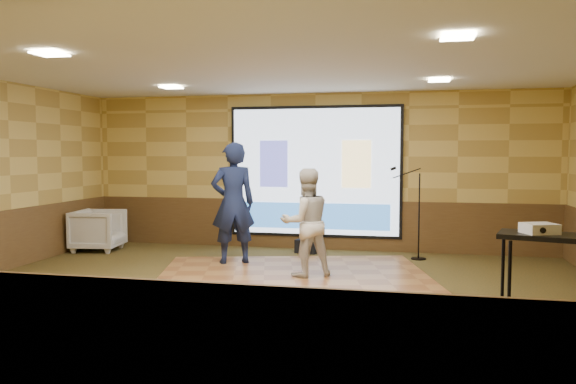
% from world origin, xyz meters
% --- Properties ---
extents(ground, '(9.00, 9.00, 0.00)m').
position_xyz_m(ground, '(0.00, 0.00, 0.00)').
color(ground, '#2C3518').
rests_on(ground, ground).
extents(room_shell, '(9.04, 7.04, 3.02)m').
position_xyz_m(room_shell, '(0.00, 0.00, 2.09)').
color(room_shell, tan).
rests_on(room_shell, ground).
extents(wainscot_back, '(9.00, 0.04, 0.95)m').
position_xyz_m(wainscot_back, '(0.00, 3.48, 0.47)').
color(wainscot_back, '#4C3219').
rests_on(wainscot_back, ground).
extents(wainscot_front, '(9.00, 0.04, 0.95)m').
position_xyz_m(wainscot_front, '(0.00, -3.48, 0.47)').
color(wainscot_front, '#4C3219').
rests_on(wainscot_front, ground).
extents(projector_screen, '(3.32, 0.06, 2.52)m').
position_xyz_m(projector_screen, '(0.00, 3.44, 1.47)').
color(projector_screen, black).
rests_on(projector_screen, room_shell).
extents(downlight_nw, '(0.32, 0.32, 0.02)m').
position_xyz_m(downlight_nw, '(-2.20, 1.80, 2.97)').
color(downlight_nw, '#FFEDBF').
rests_on(downlight_nw, room_shell).
extents(downlight_ne, '(0.32, 0.32, 0.02)m').
position_xyz_m(downlight_ne, '(2.20, 1.80, 2.97)').
color(downlight_ne, '#FFEDBF').
rests_on(downlight_ne, room_shell).
extents(downlight_sw, '(0.32, 0.32, 0.02)m').
position_xyz_m(downlight_sw, '(-2.20, -1.50, 2.97)').
color(downlight_sw, '#FFEDBF').
rests_on(downlight_sw, room_shell).
extents(downlight_se, '(0.32, 0.32, 0.02)m').
position_xyz_m(downlight_se, '(2.20, -1.50, 2.97)').
color(downlight_se, '#FFEDBF').
rests_on(downlight_se, room_shell).
extents(dance_floor, '(4.65, 3.95, 0.03)m').
position_xyz_m(dance_floor, '(0.09, 0.98, 0.01)').
color(dance_floor, '#996838').
rests_on(dance_floor, ground).
extents(player_left, '(0.87, 0.76, 2.00)m').
position_xyz_m(player_left, '(-1.08, 1.69, 1.03)').
color(player_left, '#141D40').
rests_on(player_left, dance_floor).
extents(player_right, '(0.98, 0.91, 1.60)m').
position_xyz_m(player_right, '(0.28, 0.96, 0.83)').
color(player_right, beige).
rests_on(player_right, dance_floor).
extents(av_table, '(0.98, 0.51, 1.03)m').
position_xyz_m(av_table, '(3.19, -1.01, 0.73)').
color(av_table, black).
rests_on(av_table, ground).
extents(projector, '(0.39, 0.36, 0.11)m').
position_xyz_m(projector, '(3.09, -1.00, 1.08)').
color(projector, silver).
rests_on(projector, av_table).
extents(mic_stand, '(0.64, 0.26, 1.63)m').
position_xyz_m(mic_stand, '(1.89, 2.81, 0.49)').
color(mic_stand, black).
rests_on(mic_stand, ground).
extents(banquet_chair, '(0.97, 0.95, 0.79)m').
position_xyz_m(banquet_chair, '(-4.00, 2.42, 0.39)').
color(banquet_chair, gray).
rests_on(banquet_chair, ground).
extents(duffel_bag, '(0.45, 0.35, 0.25)m').
position_xyz_m(duffel_bag, '(-0.07, 3.01, 0.12)').
color(duffel_bag, black).
rests_on(duffel_bag, ground).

